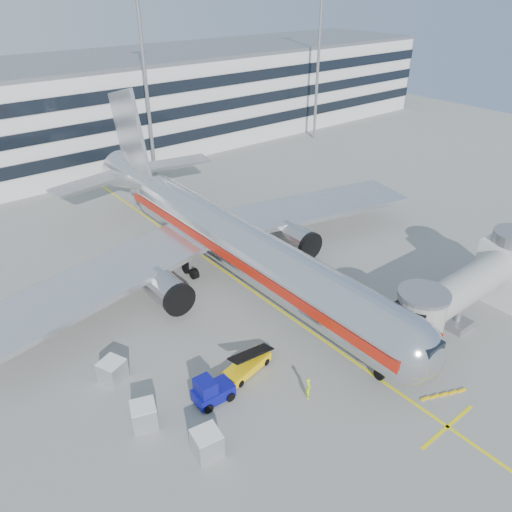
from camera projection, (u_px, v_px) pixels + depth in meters
ground at (307, 329)px, 43.92m from camera, size 180.00×180.00×0.00m
lead_in_line at (239, 281)px, 50.72m from camera, size 0.25×70.00×0.01m
stop_bar at (447, 427)px, 34.40m from camera, size 6.00×0.25×0.01m
main_jet at (228, 238)px, 49.81m from camera, size 50.95×48.70×16.06m
jet_bridge at (475, 283)px, 43.20m from camera, size 17.80×4.50×7.00m
terminal at (57, 114)px, 79.48m from camera, size 150.00×24.25×15.60m
light_mast_centre at (145, 76)px, 69.51m from camera, size 2.40×1.20×25.45m
light_mast_east at (319, 55)px, 88.00m from camera, size 2.40×1.20×25.45m
belt_loader at (247, 365)px, 38.91m from camera, size 4.63×2.42×2.16m
baggage_tug at (211, 391)px, 36.02m from camera, size 2.98×1.97×2.19m
cargo_container_left at (144, 415)px, 34.15m from camera, size 2.13×2.13×1.78m
cargo_container_right at (113, 371)px, 37.94m from camera, size 2.23×2.23×1.81m
cargo_container_front at (207, 443)px, 32.07m from camera, size 1.95×1.95×1.83m
ramp_worker at (308, 388)px, 36.42m from camera, size 0.71×0.76×1.74m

